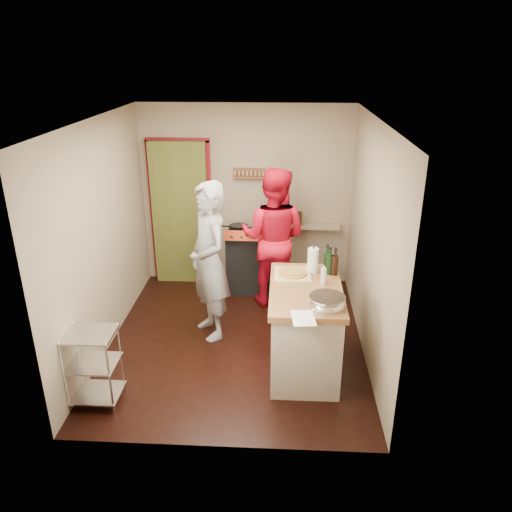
{
  "coord_description": "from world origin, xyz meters",
  "views": [
    {
      "loc": [
        0.52,
        -5.16,
        3.27
      ],
      "look_at": [
        0.24,
        0.0,
        1.11
      ],
      "focal_mm": 35.0,
      "sensor_mm": 36.0,
      "label": 1
    }
  ],
  "objects_px": {
    "stove": "(248,260)",
    "person_stripe": "(209,262)",
    "wire_shelving": "(93,364)",
    "island": "(305,326)",
    "person_red": "(273,238)"
  },
  "relations": [
    {
      "from": "wire_shelving",
      "to": "island",
      "type": "distance_m",
      "value": 2.19
    },
    {
      "from": "person_red",
      "to": "person_stripe",
      "type": "bearing_deg",
      "value": 64.76
    },
    {
      "from": "wire_shelving",
      "to": "island",
      "type": "height_order",
      "value": "island"
    },
    {
      "from": "stove",
      "to": "person_red",
      "type": "distance_m",
      "value": 0.72
    },
    {
      "from": "person_stripe",
      "to": "stove",
      "type": "bearing_deg",
      "value": 133.81
    },
    {
      "from": "stove",
      "to": "island",
      "type": "bearing_deg",
      "value": -68.65
    },
    {
      "from": "person_stripe",
      "to": "island",
      "type": "bearing_deg",
      "value": 30.4
    },
    {
      "from": "island",
      "to": "person_red",
      "type": "distance_m",
      "value": 1.63
    },
    {
      "from": "island",
      "to": "person_red",
      "type": "height_order",
      "value": "person_red"
    },
    {
      "from": "wire_shelving",
      "to": "stove",
      "type": "bearing_deg",
      "value": 63.15
    },
    {
      "from": "island",
      "to": "person_red",
      "type": "xyz_separation_m",
      "value": [
        -0.38,
        1.52,
        0.44
      ]
    },
    {
      "from": "island",
      "to": "person_stripe",
      "type": "bearing_deg",
      "value": 150.31
    },
    {
      "from": "person_red",
      "to": "wire_shelving",
      "type": "bearing_deg",
      "value": 67.4
    },
    {
      "from": "stove",
      "to": "person_stripe",
      "type": "distance_m",
      "value": 1.41
    },
    {
      "from": "person_stripe",
      "to": "person_red",
      "type": "xyz_separation_m",
      "value": [
        0.73,
        0.88,
        -0.01
      ]
    }
  ]
}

